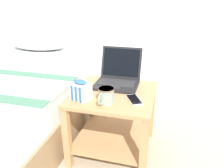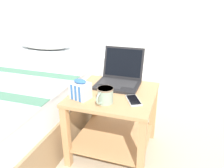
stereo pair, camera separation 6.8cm
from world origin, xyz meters
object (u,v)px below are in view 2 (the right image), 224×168
object	(u,v)px
laptop	(119,77)
mug_front_left	(105,95)
snack_bag	(80,90)
cell_phone	(133,100)
bed	(8,87)

from	to	relation	value
laptop	mug_front_left	world-z (taller)	laptop
snack_bag	mug_front_left	bearing A→B (deg)	-3.32
laptop	cell_phone	size ratio (longest dim) A/B	1.93
laptop	mug_front_left	size ratio (longest dim) A/B	2.30
bed	mug_front_left	xyz separation A→B (m)	(1.15, -0.43, 0.28)
mug_front_left	cell_phone	bearing A→B (deg)	25.30
laptop	snack_bag	xyz separation A→B (m)	(-0.17, -0.31, 0.01)
laptop	cell_phone	world-z (taller)	laptop
bed	cell_phone	world-z (taller)	bed
laptop	mug_front_left	bearing A→B (deg)	-89.62
bed	cell_phone	size ratio (longest dim) A/B	11.90
laptop	cell_phone	bearing A→B (deg)	-56.69
bed	snack_bag	bearing A→B (deg)	-22.95
laptop	snack_bag	size ratio (longest dim) A/B	2.32
mug_front_left	snack_bag	xyz separation A→B (m)	(-0.17, 0.01, 0.00)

